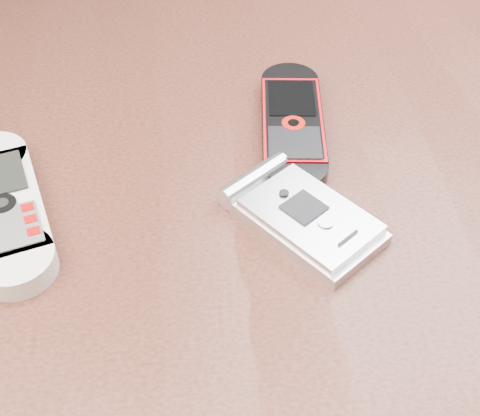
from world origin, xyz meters
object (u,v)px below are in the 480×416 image
at_px(table, 234,306).
at_px(motorola_razr, 307,217).
at_px(nokia_white, 4,207).
at_px(nokia_black_red, 292,124).

distance_m(table, motorola_razr, 0.13).
xyz_separation_m(nokia_white, motorola_razr, (0.21, -0.03, -0.00)).
height_order(nokia_black_red, motorola_razr, motorola_razr).
relative_size(nokia_white, nokia_black_red, 1.01).
distance_m(table, nokia_white, 0.20).
distance_m(table, nokia_black_red, 0.16).
height_order(nokia_white, nokia_black_red, nokia_white).
xyz_separation_m(table, nokia_white, (-0.16, 0.02, 0.11)).
distance_m(nokia_black_red, motorola_razr, 0.11).
bearing_deg(nokia_black_red, table, -114.78).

